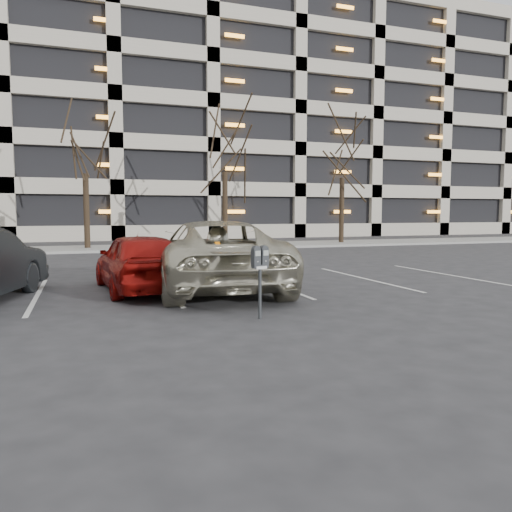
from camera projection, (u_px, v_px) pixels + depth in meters
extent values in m
plane|color=#28282B|center=(248.00, 301.00, 10.36)|extent=(140.00, 140.00, 0.00)
cube|color=gray|center=(150.00, 248.00, 25.41)|extent=(80.00, 4.00, 0.12)
cube|color=silver|center=(37.00, 295.00, 11.15)|extent=(0.10, 5.20, 0.00)
cube|color=silver|center=(163.00, 289.00, 12.07)|extent=(0.10, 5.20, 0.00)
cube|color=silver|center=(271.00, 283.00, 12.98)|extent=(0.10, 5.20, 0.00)
cube|color=silver|center=(365.00, 279.00, 13.90)|extent=(0.10, 5.20, 0.00)
cube|color=silver|center=(447.00, 274.00, 14.82)|extent=(0.10, 5.20, 0.00)
cube|color=black|center=(256.00, 134.00, 45.50)|extent=(49.92, 19.20, 18.00)
cylinder|color=black|center=(87.00, 212.00, 24.27)|extent=(0.28, 0.28, 3.72)
cylinder|color=black|center=(225.00, 210.00, 26.55)|extent=(0.28, 0.28, 3.97)
cylinder|color=black|center=(342.00, 211.00, 28.85)|extent=(0.28, 0.28, 3.83)
cylinder|color=black|center=(260.00, 293.00, 8.64)|extent=(0.06, 0.06, 0.90)
cube|color=black|center=(260.00, 266.00, 8.59)|extent=(0.32, 0.18, 0.06)
cube|color=silver|center=(262.00, 268.00, 8.55)|extent=(0.21, 0.07, 0.05)
cube|color=gray|center=(258.00, 253.00, 8.48)|extent=(0.10, 0.04, 0.09)
cube|color=gray|center=(266.00, 253.00, 8.57)|extent=(0.10, 0.04, 0.09)
imported|color=#BAB59E|center=(214.00, 255.00, 11.99)|extent=(3.26, 6.17, 1.65)
cube|color=#DC6A04|center=(210.00, 221.00, 10.83)|extent=(0.10, 0.20, 0.01)
imported|color=maroon|center=(139.00, 261.00, 11.67)|extent=(1.99, 4.24, 1.40)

